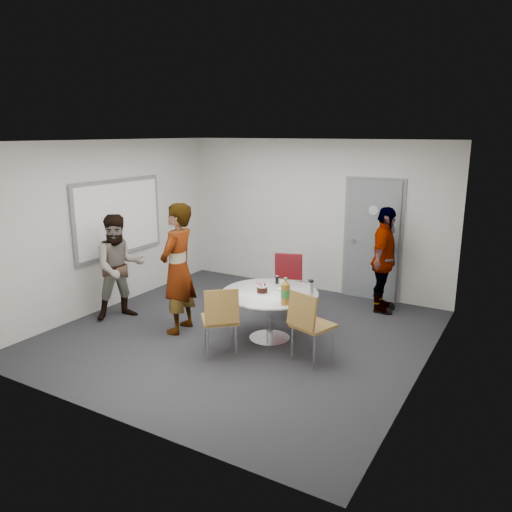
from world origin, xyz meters
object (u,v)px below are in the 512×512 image
Objects in this scene: whiteboard at (119,218)px; chair_near_right at (308,320)px; person_main at (178,269)px; table at (272,299)px; person_left at (120,267)px; chair_far at (287,278)px; door at (372,240)px; chair_near_left at (221,315)px; person_right at (384,260)px.

chair_near_right is (3.67, -0.57, -0.88)m from whiteboard.
chair_near_right is at bearing -8.78° from whiteboard.
table is at bearing 97.02° from person_main.
chair_far is at bearing -23.85° from person_left.
chair_near_left is at bearing -105.81° from door.
person_left is at bearing 119.50° from person_right.
table is 2.47m from person_left.
whiteboard is 4.33m from person_right.
chair_far is (0.02, 1.85, 0.02)m from chair_near_left.
person_right is (1.28, 2.71, 0.27)m from chair_near_left.
whiteboard is 1.12× the size of person_right.
door is at bearing 32.66° from whiteboard.
person_right is (3.92, 1.75, -0.60)m from whiteboard.
chair_near_left is (-0.92, -3.25, -0.45)m from door.
person_right is (0.25, 2.32, 0.28)m from chair_near_right.
table is at bearing 27.84° from chair_near_left.
person_left is 4.11m from person_right.
door reaches higher than chair_near_right.
person_right is at bearing 24.06° from whiteboard.
person_right is (0.36, -0.53, -0.18)m from door.
door is 3.40m from chair_near_left.
door is 2.89m from chair_near_right.
whiteboard is (-3.56, -2.28, 0.42)m from door.
person_main is at bearing 130.34° from person_right.
chair_near_left is 0.58× the size of person_left.
table is at bearing -3.26° from whiteboard.
person_main is 1.15× the size of person_left.
table is at bearing -104.18° from door.
person_left is at bearing -163.27° from chair_near_right.
table is 1.41× the size of chair_near_left.
chair_near_left is 1.00× the size of chair_near_right.
person_left reaches higher than chair_far.
door is 1.60× the size of table.
person_left is 0.96× the size of person_right.
whiteboard is 0.99m from person_left.
person_main is (-1.03, -1.41, 0.35)m from chair_far.
chair_near_left is 1.10m from chair_near_right.
person_main is at bearing 34.71° from chair_far.
whiteboard is 2.03× the size of chair_near_left.
chair_far is at bearing 119.99° from person_right.
door is 1.72m from chair_far.
chair_near_left is at bearing -20.06° from whiteboard.
person_main is 1.10× the size of person_right.
person_left is at bearing -137.08° from door.
person_right reaches higher than chair_near_left.
person_right is at bearing -23.57° from person_left.
door reaches higher than person_main.
chair_near_left is (2.64, -0.96, -0.88)m from whiteboard.
whiteboard is 1.17× the size of person_left.
door is 2.27× the size of chair_near_right.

